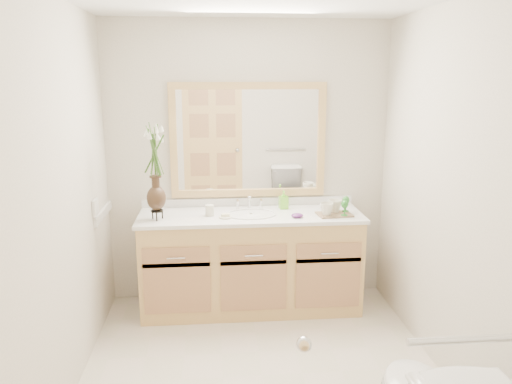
{
  "coord_description": "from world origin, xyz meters",
  "views": [
    {
      "loc": [
        -0.3,
        -2.93,
        1.95
      ],
      "look_at": [
        0.01,
        0.65,
        1.1
      ],
      "focal_mm": 35.0,
      "sensor_mm": 36.0,
      "label": 1
    }
  ],
  "objects": [
    {
      "name": "purple_dish",
      "position": [
        0.36,
        0.88,
        0.85
      ],
      "size": [
        0.12,
        0.11,
        0.03
      ],
      "primitive_type": "ellipsoid",
      "rotation": [
        0.0,
        0.0,
        0.38
      ],
      "color": "#5D236A",
      "rests_on": "counter"
    },
    {
      "name": "door",
      "position": [
        -0.3,
        -1.29,
        1.0
      ],
      "size": [
        0.8,
        0.03,
        2.0
      ],
      "primitive_type": "cube",
      "color": "tan",
      "rests_on": "floor"
    },
    {
      "name": "tray",
      "position": [
        0.68,
        0.92,
        0.84
      ],
      "size": [
        0.29,
        0.21,
        0.01
      ],
      "primitive_type": "cube",
      "rotation": [
        0.0,
        0.0,
        0.11
      ],
      "color": "brown",
      "rests_on": "counter"
    },
    {
      "name": "wall_left",
      "position": [
        -1.2,
        0.0,
        1.2
      ],
      "size": [
        0.02,
        2.6,
        2.4
      ],
      "primitive_type": "cube",
      "color": "silver",
      "rests_on": "floor"
    },
    {
      "name": "counter",
      "position": [
        0.0,
        1.01,
        0.82
      ],
      "size": [
        1.84,
        0.57,
        0.03
      ],
      "primitive_type": "cube",
      "color": "white",
      "rests_on": "vanity"
    },
    {
      "name": "grab_bar",
      "position": [
        0.7,
        -1.27,
        0.95
      ],
      "size": [
        0.55,
        0.03,
        0.03
      ],
      "primitive_type": "cylinder",
      "rotation": [
        0.0,
        1.57,
        0.0
      ],
      "color": "silver",
      "rests_on": "wall_front"
    },
    {
      "name": "sink",
      "position": [
        0.0,
        1.0,
        0.78
      ],
      "size": [
        0.38,
        0.34,
        0.23
      ],
      "color": "white",
      "rests_on": "counter"
    },
    {
      "name": "mug_left",
      "position": [
        0.6,
        0.88,
        0.9
      ],
      "size": [
        0.11,
        0.1,
        0.11
      ],
      "primitive_type": "imported",
      "rotation": [
        0.0,
        0.0,
        -0.04
      ],
      "color": "beige",
      "rests_on": "tray"
    },
    {
      "name": "soap_dish",
      "position": [
        -0.21,
        0.92,
        0.84
      ],
      "size": [
        0.1,
        0.1,
        0.03
      ],
      "color": "beige",
      "rests_on": "counter"
    },
    {
      "name": "flower_vase",
      "position": [
        -0.75,
        0.92,
        1.32
      ],
      "size": [
        0.18,
        0.18,
        0.73
      ],
      "rotation": [
        0.0,
        0.0,
        0.4
      ],
      "color": "black",
      "rests_on": "counter"
    },
    {
      "name": "mirror",
      "position": [
        0.0,
        1.28,
        1.41
      ],
      "size": [
        1.32,
        0.04,
        0.97
      ],
      "color": "white",
      "rests_on": "wall_back"
    },
    {
      "name": "vanity",
      "position": [
        0.0,
        1.01,
        0.4
      ],
      "size": [
        1.8,
        0.55,
        0.8
      ],
      "color": "tan",
      "rests_on": "floor"
    },
    {
      "name": "soap_bottle",
      "position": [
        0.29,
        1.16,
        0.9
      ],
      "size": [
        0.07,
        0.07,
        0.14
      ],
      "primitive_type": "imported",
      "rotation": [
        0.0,
        0.0,
        0.12
      ],
      "color": "#7CE135",
      "rests_on": "counter"
    },
    {
      "name": "goblet_front",
      "position": [
        0.74,
        0.86,
        0.93
      ],
      "size": [
        0.06,
        0.06,
        0.13
      ],
      "color": "#2A7C29",
      "rests_on": "tray"
    },
    {
      "name": "wall_front",
      "position": [
        0.0,
        -1.3,
        1.2
      ],
      "size": [
        2.4,
        0.02,
        2.4
      ],
      "primitive_type": "cube",
      "color": "silver",
      "rests_on": "floor"
    },
    {
      "name": "switch_plate",
      "position": [
        -1.19,
        0.76,
        0.98
      ],
      "size": [
        0.02,
        0.12,
        0.12
      ],
      "primitive_type": "cube",
      "color": "white",
      "rests_on": "wall_left"
    },
    {
      "name": "goblet_back",
      "position": [
        0.79,
        0.98,
        0.93
      ],
      "size": [
        0.06,
        0.06,
        0.13
      ],
      "color": "#2A7C29",
      "rests_on": "tray"
    },
    {
      "name": "tumbler",
      "position": [
        -0.34,
        0.99,
        0.87
      ],
      "size": [
        0.07,
        0.07,
        0.09
      ],
      "primitive_type": "cylinder",
      "color": "beige",
      "rests_on": "counter"
    },
    {
      "name": "mug_right",
      "position": [
        0.69,
        0.96,
        0.9
      ],
      "size": [
        0.15,
        0.15,
        0.11
      ],
      "primitive_type": "imported",
      "rotation": [
        0.0,
        0.0,
        0.73
      ],
      "color": "beige",
      "rests_on": "tray"
    },
    {
      "name": "floor",
      "position": [
        0.0,
        0.0,
        0.0
      ],
      "size": [
        2.6,
        2.6,
        0.0
      ],
      "primitive_type": "plane",
      "color": "beige",
      "rests_on": "ground"
    },
    {
      "name": "wall_right",
      "position": [
        1.2,
        0.0,
        1.2
      ],
      "size": [
        0.02,
        2.6,
        2.4
      ],
      "primitive_type": "cube",
      "color": "silver",
      "rests_on": "floor"
    },
    {
      "name": "wall_back",
      "position": [
        0.0,
        1.3,
        1.2
      ],
      "size": [
        2.4,
        0.02,
        2.4
      ],
      "primitive_type": "cube",
      "color": "silver",
      "rests_on": "floor"
    }
  ]
}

